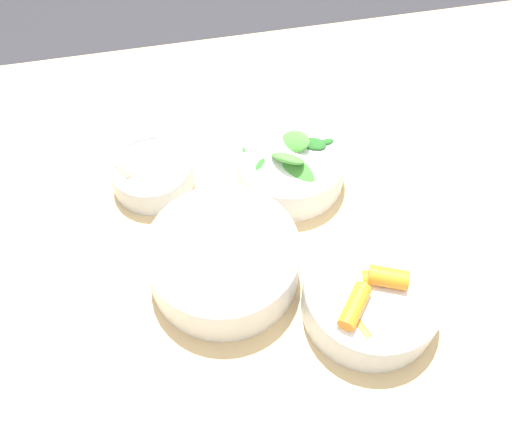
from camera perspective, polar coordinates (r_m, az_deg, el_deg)
ground_plane at (r=1.49m, az=0.63°, el=-17.45°), size 10.00×10.00×0.00m
dining_table at (r=0.88m, az=1.02°, el=-5.00°), size 1.32×0.82×0.78m
bowl_carrots at (r=0.71m, az=11.51°, el=-7.60°), size 0.17×0.17×0.08m
bowl_greens at (r=0.81m, az=3.43°, el=5.62°), size 0.16×0.16×0.09m
bowl_beans_hotdog at (r=0.72m, az=-3.27°, el=-4.14°), size 0.19×0.19×0.07m
bowl_cookies at (r=0.82m, az=-10.38°, el=4.68°), size 0.12×0.12×0.05m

